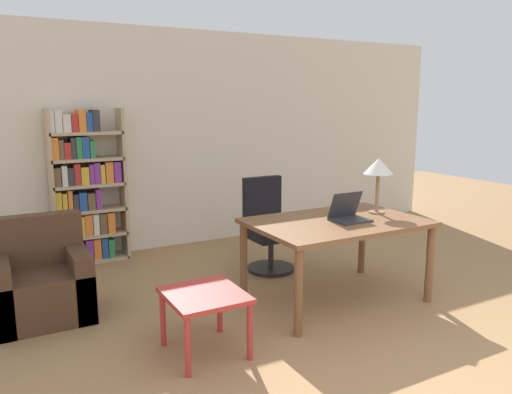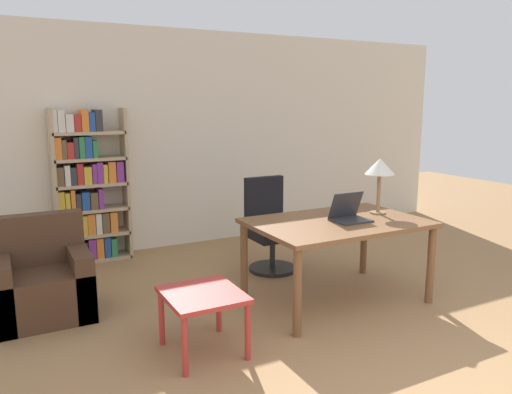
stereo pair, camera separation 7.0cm
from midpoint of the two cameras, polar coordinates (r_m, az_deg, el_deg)
The scene contains 8 objects.
wall_back at distance 6.44m, azimuth -8.11°, elevation 6.52°, with size 8.00×0.06×2.70m.
desk at distance 4.62m, azimuth 8.75°, elevation -3.70°, with size 1.56×1.05×0.76m.
laptop at distance 4.60m, azimuth 10.08°, elevation -1.96°, with size 0.33×0.26×0.26m.
table_lamp at distance 4.90m, azimuth 13.42°, elevation 3.21°, with size 0.28×0.28×0.54m.
office_chair at distance 5.48m, azimuth 0.98°, elevation -3.65°, with size 0.51×0.51×1.01m.
side_table_blue at distance 3.71m, azimuth -6.44°, elevation -11.83°, with size 0.54×0.58×0.46m.
armchair at distance 4.67m, azimuth -23.75°, elevation -9.20°, with size 0.77×0.66×0.86m.
bookshelf at distance 5.97m, azimuth -19.37°, elevation 0.68°, with size 0.82×0.28×1.75m.
Camera 1 is at (-2.31, -1.46, 1.82)m, focal length 35.00 mm.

